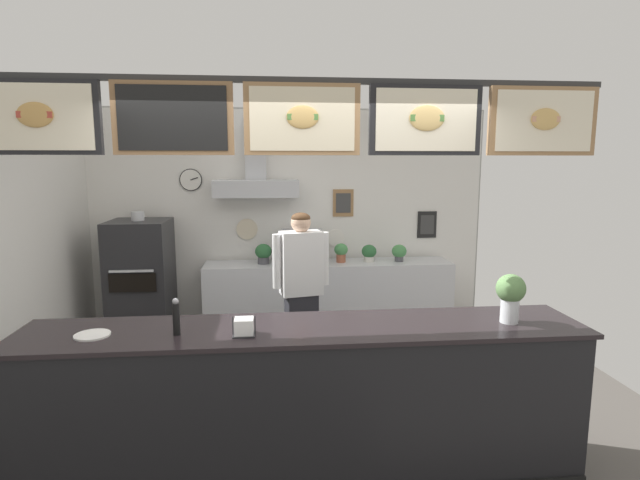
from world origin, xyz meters
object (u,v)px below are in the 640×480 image
object	(u,v)px
shop_worker	(301,294)
espresso_machine	(303,248)
potted_thyme	(399,252)
pepper_grinder	(176,317)
potted_sage	(341,252)
napkin_holder	(244,327)
potted_rosemary	(263,253)
potted_basil	(369,253)
condiment_plate	(92,335)
pizza_oven	(142,285)
basil_vase	(510,296)

from	to	relation	value
shop_worker	espresso_machine	bearing A→B (deg)	-106.29
potted_thyme	pepper_grinder	distance (m)	3.45
potted_sage	napkin_holder	bearing A→B (deg)	-109.62
napkin_holder	potted_sage	bearing A→B (deg)	70.38
espresso_machine	potted_rosemary	bearing A→B (deg)	177.06
potted_basil	pepper_grinder	xyz separation A→B (m)	(-1.75, -2.74, 0.13)
potted_basil	condiment_plate	xyz separation A→B (m)	(-2.27, -2.72, 0.02)
potted_basil	potted_thyme	world-z (taller)	potted_basil
pizza_oven	potted_sage	size ratio (longest dim) A/B	7.00
potted_rosemary	condiment_plate	bearing A→B (deg)	-110.42
shop_worker	potted_rosemary	distance (m)	1.35
espresso_machine	pizza_oven	bearing A→B (deg)	-176.94
espresso_machine	condiment_plate	world-z (taller)	espresso_machine
potted_basil	napkin_holder	world-z (taller)	napkin_holder
shop_worker	potted_thyme	distance (m)	1.80
potted_basil	basil_vase	size ratio (longest dim) A/B	0.62
espresso_machine	napkin_holder	xyz separation A→B (m)	(-0.53, -2.76, -0.02)
pizza_oven	pepper_grinder	xyz separation A→B (m)	(0.88, -2.61, 0.43)
napkin_holder	potted_rosemary	bearing A→B (deg)	88.44
condiment_plate	espresso_machine	bearing A→B (deg)	61.34
condiment_plate	pepper_grinder	distance (m)	0.53
pizza_oven	napkin_holder	distance (m)	2.98
espresso_machine	potted_thyme	distance (m)	1.17
potted_rosemary	potted_sage	bearing A→B (deg)	0.52
napkin_holder	espresso_machine	bearing A→B (deg)	79.03
espresso_machine	potted_thyme	world-z (taller)	espresso_machine
espresso_machine	basil_vase	world-z (taller)	basil_vase
pepper_grinder	condiment_plate	bearing A→B (deg)	177.31
potted_sage	pizza_oven	bearing A→B (deg)	-176.76
potted_basil	basil_vase	world-z (taller)	basil_vase
potted_rosemary	pizza_oven	bearing A→B (deg)	-174.95
espresso_machine	pepper_grinder	xyz separation A→B (m)	(-0.95, -2.71, 0.05)
potted_thyme	pepper_grinder	bearing A→B (deg)	-127.81
potted_thyme	basil_vase	bearing A→B (deg)	-88.82
shop_worker	espresso_machine	xyz separation A→B (m)	(0.09, 1.26, 0.23)
potted_thyme	condiment_plate	bearing A→B (deg)	-134.24
pepper_grinder	potted_rosemary	bearing A→B (deg)	79.77
potted_rosemary	potted_sage	world-z (taller)	potted_rosemary
pepper_grinder	shop_worker	bearing A→B (deg)	59.29
shop_worker	potted_basil	xyz separation A→B (m)	(0.89, 1.29, 0.15)
potted_thyme	pepper_grinder	size ratio (longest dim) A/B	0.87
pizza_oven	potted_rosemary	size ratio (longest dim) A/B	6.70
potted_rosemary	potted_thyme	distance (m)	1.62
potted_basil	potted_rosemary	bearing A→B (deg)	-179.68
potted_thyme	potted_rosemary	bearing A→B (deg)	179.73
shop_worker	condiment_plate	bearing A→B (deg)	33.85
potted_rosemary	potted_thyme	bearing A→B (deg)	-0.27
potted_rosemary	condiment_plate	world-z (taller)	potted_rosemary
espresso_machine	potted_sage	xyz separation A→B (m)	(0.46, 0.03, -0.06)
shop_worker	condiment_plate	world-z (taller)	shop_worker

